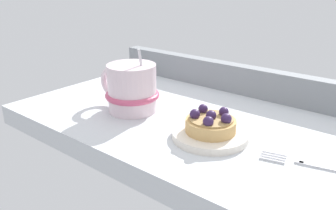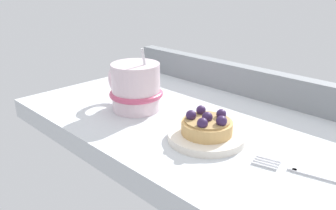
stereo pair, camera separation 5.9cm
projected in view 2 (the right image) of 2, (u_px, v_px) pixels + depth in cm
name	position (u px, v px, depth cm)	size (l,w,h in cm)	color
ground_plane	(193.00, 127.00, 63.65)	(65.65, 38.62, 3.83)	silver
window_rail_back	(249.00, 81.00, 73.59)	(64.34, 3.05, 6.12)	gray
dessert_plate	(206.00, 137.00, 54.40)	(12.27, 12.27, 1.17)	silver
raspberry_tart	(207.00, 125.00, 53.67)	(8.03, 8.03, 3.64)	tan
coffee_mug	(135.00, 87.00, 65.48)	(13.73, 10.28, 12.14)	silver
dessert_fork	(313.00, 174.00, 44.71)	(16.14, 5.43, 0.60)	silver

